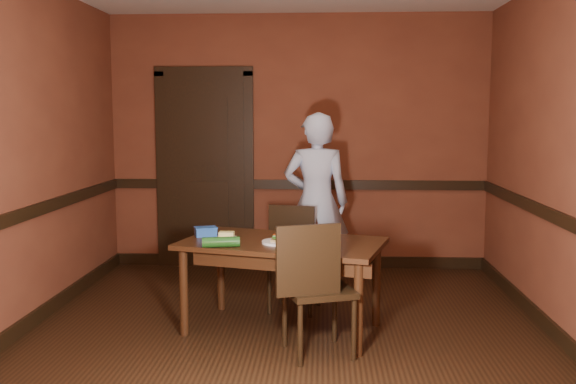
# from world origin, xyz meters

# --- Properties ---
(floor) EXTENTS (4.00, 4.50, 0.01)m
(floor) POSITION_xyz_m (0.00, 0.00, 0.00)
(floor) COLOR black
(floor) RESTS_ON ground
(wall_back) EXTENTS (4.00, 0.02, 2.70)m
(wall_back) POSITION_xyz_m (0.00, 2.25, 1.35)
(wall_back) COLOR brown
(wall_back) RESTS_ON ground
(wall_front) EXTENTS (4.00, 0.02, 2.70)m
(wall_front) POSITION_xyz_m (0.00, -2.25, 1.35)
(wall_front) COLOR brown
(wall_front) RESTS_ON ground
(wall_left) EXTENTS (0.02, 4.50, 2.70)m
(wall_left) POSITION_xyz_m (-2.00, 0.00, 1.35)
(wall_left) COLOR brown
(wall_left) RESTS_ON ground
(wall_right) EXTENTS (0.02, 4.50, 2.70)m
(wall_right) POSITION_xyz_m (2.00, 0.00, 1.35)
(wall_right) COLOR brown
(wall_right) RESTS_ON ground
(dado_back) EXTENTS (4.00, 0.03, 0.10)m
(dado_back) POSITION_xyz_m (0.00, 2.23, 0.90)
(dado_back) COLOR black
(dado_back) RESTS_ON ground
(dado_left) EXTENTS (0.03, 4.50, 0.10)m
(dado_left) POSITION_xyz_m (-1.99, 0.00, 0.90)
(dado_left) COLOR black
(dado_left) RESTS_ON ground
(dado_right) EXTENTS (0.03, 4.50, 0.10)m
(dado_right) POSITION_xyz_m (1.99, 0.00, 0.90)
(dado_right) COLOR black
(dado_right) RESTS_ON ground
(baseboard_back) EXTENTS (4.00, 0.03, 0.12)m
(baseboard_back) POSITION_xyz_m (0.00, 2.23, 0.06)
(baseboard_back) COLOR black
(baseboard_back) RESTS_ON ground
(baseboard_left) EXTENTS (0.03, 4.50, 0.12)m
(baseboard_left) POSITION_xyz_m (-1.99, 0.00, 0.06)
(baseboard_left) COLOR black
(baseboard_left) RESTS_ON ground
(baseboard_right) EXTENTS (0.03, 4.50, 0.12)m
(baseboard_right) POSITION_xyz_m (1.99, 0.00, 0.06)
(baseboard_right) COLOR black
(baseboard_right) RESTS_ON ground
(door) EXTENTS (1.05, 0.07, 2.20)m
(door) POSITION_xyz_m (-1.00, 2.22, 1.09)
(door) COLOR black
(door) RESTS_ON ground
(dining_table) EXTENTS (1.65, 1.19, 0.70)m
(dining_table) POSITION_xyz_m (-0.03, 0.17, 0.35)
(dining_table) COLOR black
(dining_table) RESTS_ON floor
(chair_far) EXTENTS (0.48, 0.48, 0.87)m
(chair_far) POSITION_xyz_m (0.04, 0.70, 0.43)
(chair_far) COLOR black
(chair_far) RESTS_ON floor
(chair_near) EXTENTS (0.56, 0.56, 0.94)m
(chair_near) POSITION_xyz_m (0.25, -0.30, 0.47)
(chair_near) COLOR black
(chair_near) RESTS_ON floor
(person) EXTENTS (0.61, 0.40, 1.67)m
(person) POSITION_xyz_m (0.21, 1.36, 0.83)
(person) COLOR silver
(person) RESTS_ON floor
(sandwich_plate) EXTENTS (0.26, 0.26, 0.06)m
(sandwich_plate) POSITION_xyz_m (-0.05, 0.09, 0.72)
(sandwich_plate) COLOR white
(sandwich_plate) RESTS_ON dining_table
(sauce_jar) EXTENTS (0.08, 0.08, 0.09)m
(sauce_jar) POSITION_xyz_m (0.27, 0.01, 0.74)
(sauce_jar) COLOR #55873F
(sauce_jar) RESTS_ON dining_table
(cheese_saucer) EXTENTS (0.15, 0.15, 0.05)m
(cheese_saucer) POSITION_xyz_m (-0.47, 0.27, 0.72)
(cheese_saucer) COLOR white
(cheese_saucer) RESTS_ON dining_table
(food_tub) EXTENTS (0.20, 0.17, 0.07)m
(food_tub) POSITION_xyz_m (-0.65, 0.33, 0.73)
(food_tub) COLOR #2758B4
(food_tub) RESTS_ON dining_table
(wrapped_veg) EXTENTS (0.28, 0.13, 0.08)m
(wrapped_veg) POSITION_xyz_m (-0.46, -0.08, 0.74)
(wrapped_veg) COLOR #174413
(wrapped_veg) RESTS_ON dining_table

